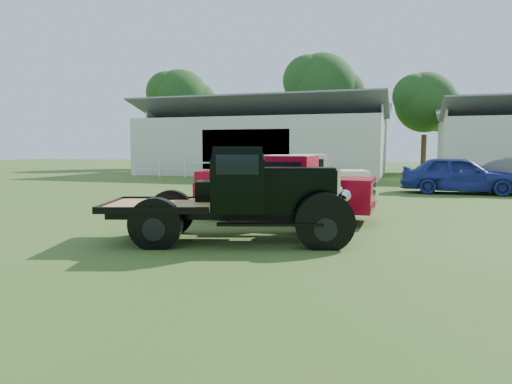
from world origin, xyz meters
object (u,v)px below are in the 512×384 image
(vintage_flatbed, at_px, (235,194))
(red_pickup, at_px, (285,187))
(misc_car_blue, at_px, (459,175))
(white_pickup, at_px, (305,179))

(vintage_flatbed, bearing_deg, red_pickup, 67.20)
(vintage_flatbed, distance_m, misc_car_blue, 14.14)
(vintage_flatbed, height_order, white_pickup, vintage_flatbed)
(red_pickup, relative_size, white_pickup, 1.06)
(vintage_flatbed, height_order, misc_car_blue, vintage_flatbed)
(vintage_flatbed, xyz_separation_m, red_pickup, (0.31, 3.26, -0.11))
(vintage_flatbed, xyz_separation_m, white_pickup, (-0.02, 7.66, -0.16))
(white_pickup, distance_m, misc_car_blue, 7.87)
(vintage_flatbed, relative_size, white_pickup, 1.09)
(vintage_flatbed, relative_size, misc_car_blue, 1.06)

